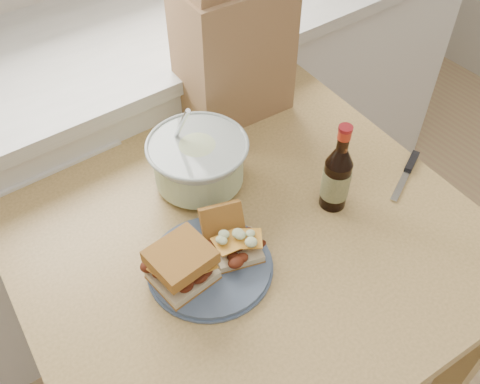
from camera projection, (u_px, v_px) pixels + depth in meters
cabinet_run at (153, 146)px, 1.90m from camera, size 2.50×0.64×0.94m
dining_table at (238, 253)px, 1.29m from camera, size 1.05×1.05×0.82m
plate at (210, 266)px, 1.11m from camera, size 0.26×0.26×0.02m
sandwich_left at (182, 265)px, 1.05m from camera, size 0.12×0.12×0.09m
sandwich_right at (232, 238)px, 1.12m from camera, size 0.12×0.16×0.08m
coleslaw_bowl at (199, 163)px, 1.25m from camera, size 0.24×0.24×0.24m
beer_bottle at (337, 177)px, 1.18m from camera, size 0.06×0.06×0.23m
knife at (409, 167)px, 1.32m from camera, size 0.18×0.09×0.01m
paper_bag at (234, 51)px, 1.36m from camera, size 0.28×0.20×0.36m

